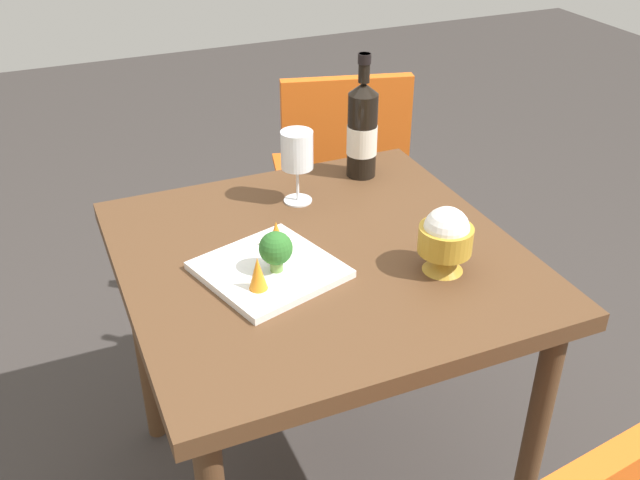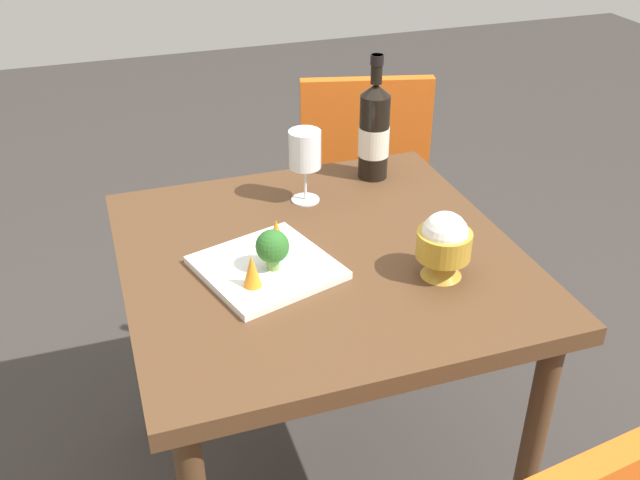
% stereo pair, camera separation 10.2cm
% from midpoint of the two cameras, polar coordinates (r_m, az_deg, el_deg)
% --- Properties ---
extents(dining_table, '(0.83, 0.83, 0.72)m').
position_cam_midpoint_polar(dining_table, '(1.60, -1.84, -3.79)').
color(dining_table, brown).
rests_on(dining_table, ground_plane).
extents(chair_near_window, '(0.49, 0.49, 0.85)m').
position_cam_midpoint_polar(chair_near_window, '(2.38, 0.44, 5.88)').
color(chair_near_window, orange).
rests_on(chair_near_window, ground_plane).
extents(wine_bottle, '(0.08, 0.08, 0.32)m').
position_cam_midpoint_polar(wine_bottle, '(1.83, 1.73, 8.64)').
color(wine_bottle, black).
rests_on(wine_bottle, dining_table).
extents(wine_glass, '(0.08, 0.08, 0.18)m').
position_cam_midpoint_polar(wine_glass, '(1.69, -3.56, 6.90)').
color(wine_glass, white).
rests_on(wine_glass, dining_table).
extents(rice_bowl, '(0.11, 0.11, 0.14)m').
position_cam_midpoint_polar(rice_bowl, '(1.46, 7.88, 0.06)').
color(rice_bowl, gold).
rests_on(rice_bowl, dining_table).
extents(serving_plate, '(0.31, 0.31, 0.02)m').
position_cam_midpoint_polar(serving_plate, '(1.48, -5.98, -2.38)').
color(serving_plate, white).
rests_on(serving_plate, dining_table).
extents(broccoli_floret, '(0.07, 0.07, 0.09)m').
position_cam_midpoint_polar(broccoli_floret, '(1.44, -5.53, -0.76)').
color(broccoli_floret, '#729E4C').
rests_on(broccoli_floret, serving_plate).
extents(carrot_garnish_left, '(0.04, 0.04, 0.06)m').
position_cam_midpoint_polar(carrot_garnish_left, '(1.52, -5.38, 0.40)').
color(carrot_garnish_left, orange).
rests_on(carrot_garnish_left, serving_plate).
extents(carrot_garnish_right, '(0.04, 0.04, 0.07)m').
position_cam_midpoint_polar(carrot_garnish_right, '(1.39, -7.01, -2.66)').
color(carrot_garnish_right, orange).
rests_on(carrot_garnish_right, serving_plate).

